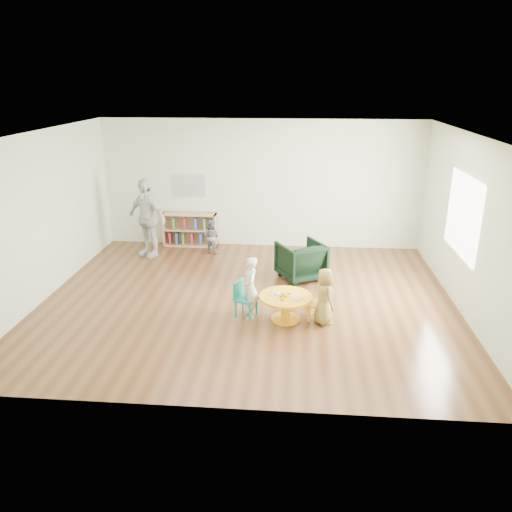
% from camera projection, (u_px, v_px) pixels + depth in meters
% --- Properties ---
extents(room, '(7.10, 7.00, 2.80)m').
position_uv_depth(room, '(248.00, 192.00, 7.96)').
color(room, '#56321B').
rests_on(room, ground).
extents(activity_table, '(0.83, 0.83, 0.46)m').
position_uv_depth(activity_table, '(286.00, 303.00, 7.79)').
color(activity_table, yellow).
rests_on(activity_table, ground).
extents(kid_chair_left, '(0.40, 0.40, 0.58)m').
position_uv_depth(kid_chair_left, '(244.00, 297.00, 7.94)').
color(kid_chair_left, '#18877A').
rests_on(kid_chair_left, ground).
extents(kid_chair_right, '(0.31, 0.31, 0.51)m').
position_uv_depth(kid_chair_right, '(318.00, 302.00, 7.85)').
color(kid_chair_right, yellow).
rests_on(kid_chair_right, ground).
extents(bookshelf, '(1.20, 0.30, 0.75)m').
position_uv_depth(bookshelf, '(190.00, 230.00, 11.28)').
color(bookshelf, tan).
rests_on(bookshelf, ground).
extents(alphabet_poster, '(0.74, 0.01, 0.54)m').
position_uv_depth(alphabet_poster, '(189.00, 186.00, 11.06)').
color(alphabet_poster, silver).
rests_on(alphabet_poster, ground).
extents(armchair, '(1.05, 1.06, 0.71)m').
position_uv_depth(armchair, '(301.00, 261.00, 9.40)').
color(armchair, black).
rests_on(armchair, ground).
extents(child_left, '(0.30, 0.40, 1.00)m').
position_uv_depth(child_left, '(250.00, 288.00, 7.82)').
color(child_left, silver).
rests_on(child_left, ground).
extents(child_right, '(0.44, 0.52, 0.90)m').
position_uv_depth(child_right, '(324.00, 296.00, 7.64)').
color(child_right, yellow).
rests_on(child_right, ground).
extents(toddler, '(0.45, 0.41, 0.74)m').
position_uv_depth(toddler, '(212.00, 236.00, 10.77)').
color(toddler, '#162038').
rests_on(toddler, ground).
extents(adult_caretaker, '(1.06, 0.82, 1.67)m').
position_uv_depth(adult_caretaker, '(147.00, 218.00, 10.47)').
color(adult_caretaker, silver).
rests_on(adult_caretaker, ground).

